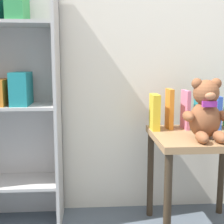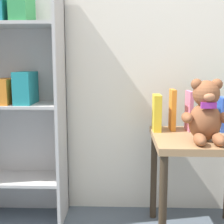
# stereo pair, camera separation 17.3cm
# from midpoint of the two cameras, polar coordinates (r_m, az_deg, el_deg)

# --- Properties ---
(wall_back) EXTENTS (4.80, 0.06, 2.50)m
(wall_back) POSITION_cam_midpoint_polar(r_m,az_deg,el_deg) (2.08, 11.60, 16.24)
(wall_back) COLOR silver
(wall_back) RESTS_ON ground_plane
(bookshelf_side) EXTENTS (0.55, 0.29, 1.46)m
(bookshelf_side) POSITION_cam_midpoint_polar(r_m,az_deg,el_deg) (1.96, -14.39, 3.96)
(bookshelf_side) COLOR #BCB7B2
(bookshelf_side) RESTS_ON ground_plane
(display_table) EXTENTS (0.53, 0.51, 0.59)m
(display_table) POSITION_cam_midpoint_polar(r_m,az_deg,el_deg) (1.80, 18.73, -7.25)
(display_table) COLOR #9E754C
(display_table) RESTS_ON ground_plane
(teddy_bear) EXTENTS (0.24, 0.22, 0.32)m
(teddy_bear) POSITION_cam_midpoint_polar(r_m,az_deg,el_deg) (1.65, 19.70, -0.24)
(teddy_bear) COLOR brown
(teddy_bear) RESTS_ON display_table
(book_standing_yellow) EXTENTS (0.04, 0.13, 0.21)m
(book_standing_yellow) POSITION_cam_midpoint_polar(r_m,az_deg,el_deg) (1.84, 10.88, -0.15)
(book_standing_yellow) COLOR gold
(book_standing_yellow) RESTS_ON display_table
(book_standing_orange) EXTENTS (0.03, 0.11, 0.24)m
(book_standing_orange) POSITION_cam_midpoint_polar(r_m,az_deg,el_deg) (1.87, 13.61, 0.38)
(book_standing_orange) COLOR orange
(book_standing_orange) RESTS_ON display_table
(book_standing_pink) EXTENTS (0.03, 0.12, 0.23)m
(book_standing_pink) POSITION_cam_midpoint_polar(r_m,az_deg,el_deg) (1.88, 16.46, 0.19)
(book_standing_pink) COLOR #D17093
(book_standing_pink) RESTS_ON display_table
(book_standing_teal) EXTENTS (0.04, 0.14, 0.21)m
(book_standing_teal) POSITION_cam_midpoint_polar(r_m,az_deg,el_deg) (1.91, 19.11, -0.04)
(book_standing_teal) COLOR teal
(book_standing_teal) RESTS_ON display_table
(book_standing_blue) EXTENTS (0.03, 0.12, 0.20)m
(book_standing_blue) POSITION_cam_midpoint_polar(r_m,az_deg,el_deg) (1.93, 21.84, -0.38)
(book_standing_blue) COLOR #2D51B7
(book_standing_blue) RESTS_ON display_table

